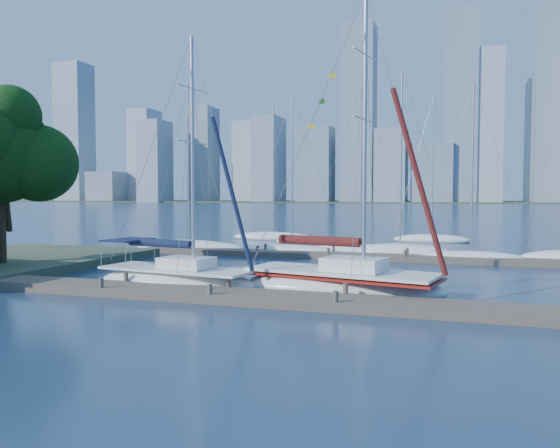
% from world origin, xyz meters
% --- Properties ---
extents(ground, '(700.00, 700.00, 0.00)m').
position_xyz_m(ground, '(0.00, 0.00, 0.00)').
color(ground, '#162847').
rests_on(ground, ground).
extents(near_dock, '(26.00, 2.00, 0.40)m').
position_xyz_m(near_dock, '(0.00, 0.00, 0.20)').
color(near_dock, brown).
rests_on(near_dock, ground).
extents(far_dock, '(30.00, 1.80, 0.36)m').
position_xyz_m(far_dock, '(2.00, 16.00, 0.18)').
color(far_dock, brown).
rests_on(far_dock, ground).
extents(far_shore, '(800.00, 100.00, 1.50)m').
position_xyz_m(far_shore, '(0.00, 320.00, 0.00)').
color(far_shore, '#38472D').
rests_on(far_shore, ground).
extents(sailboat_navy, '(8.16, 3.61, 11.85)m').
position_xyz_m(sailboat_navy, '(-3.08, 2.08, 0.94)').
color(sailboat_navy, white).
rests_on(sailboat_navy, ground).
extents(sailboat_maroon, '(9.22, 4.59, 13.22)m').
position_xyz_m(sailboat_maroon, '(4.43, 2.84, 0.99)').
color(sailboat_maroon, white).
rests_on(sailboat_maroon, ground).
extents(bg_boat_0, '(9.38, 5.70, 13.13)m').
position_xyz_m(bg_boat_0, '(-10.61, 17.69, 0.27)').
color(bg_boat_0, white).
rests_on(bg_boat_0, ground).
extents(bg_boat_1, '(7.43, 2.10, 11.81)m').
position_xyz_m(bg_boat_1, '(-2.22, 17.55, 0.23)').
color(bg_boat_1, white).
rests_on(bg_boat_1, ground).
extents(bg_boat_2, '(8.29, 3.94, 12.48)m').
position_xyz_m(bg_boat_2, '(2.45, 19.33, 0.24)').
color(bg_boat_2, white).
rests_on(bg_boat_2, ground).
extents(bg_boat_3, '(7.45, 2.87, 13.40)m').
position_xyz_m(bg_boat_3, '(5.31, 19.10, 0.29)').
color(bg_boat_3, white).
rests_on(bg_boat_3, ground).
extents(bg_boat_4, '(7.29, 2.54, 11.69)m').
position_xyz_m(bg_boat_4, '(10.01, 17.03, 0.23)').
color(bg_boat_4, white).
rests_on(bg_boat_4, ground).
extents(bg_boat_6, '(8.44, 4.74, 13.14)m').
position_xyz_m(bg_boat_6, '(-7.76, 29.54, 0.26)').
color(bg_boat_6, white).
rests_on(bg_boat_6, ground).
extents(bg_boat_7, '(7.23, 4.58, 13.66)m').
position_xyz_m(bg_boat_7, '(6.93, 31.50, 0.26)').
color(bg_boat_7, white).
rests_on(bg_boat_7, ground).
extents(skyline, '(503.73, 51.31, 102.81)m').
position_xyz_m(skyline, '(18.19, 290.43, 35.34)').
color(skyline, gray).
rests_on(skyline, ground).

